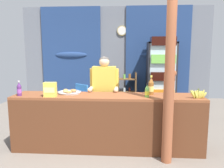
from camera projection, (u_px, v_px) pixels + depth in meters
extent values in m
plane|color=slate|center=(111.00, 135.00, 4.37)|extent=(7.31, 7.31, 0.00)
cube|color=slate|center=(116.00, 61.00, 5.88)|extent=(4.89, 0.12, 2.77)
cube|color=navy|center=(71.00, 51.00, 5.83)|extent=(1.56, 0.04, 2.24)
ellipsoid|color=navy|center=(71.00, 55.00, 5.83)|extent=(0.86, 0.10, 0.16)
cube|color=navy|center=(158.00, 51.00, 5.68)|extent=(1.64, 0.04, 2.24)
ellipsoid|color=navy|center=(158.00, 55.00, 5.68)|extent=(0.90, 0.10, 0.16)
cylinder|color=tan|center=(122.00, 31.00, 5.68)|extent=(0.25, 0.03, 0.25)
cylinder|color=white|center=(122.00, 31.00, 5.67)|extent=(0.22, 0.01, 0.22)
cube|color=beige|center=(153.00, 44.00, 5.68)|extent=(0.24, 0.02, 0.18)
cube|color=brown|center=(107.00, 96.00, 3.66)|extent=(3.11, 0.59, 0.04)
cube|color=brown|center=(106.00, 129.00, 3.46)|extent=(3.11, 0.04, 0.88)
cube|color=brown|center=(20.00, 121.00, 3.83)|extent=(0.08, 0.53, 0.88)
cube|color=brown|center=(199.00, 125.00, 3.63)|extent=(0.08, 0.53, 0.88)
cylinder|color=#995133|center=(168.00, 119.00, 3.23)|extent=(0.15, 0.15, 1.33)
cylinder|color=#995133|center=(171.00, 26.00, 3.03)|extent=(0.14, 0.14, 1.33)
ellipsoid|color=#995133|center=(175.00, 73.00, 3.12)|extent=(0.06, 0.05, 0.08)
cube|color=#232328|center=(159.00, 79.00, 5.66)|extent=(0.68, 0.04, 1.86)
cube|color=#232328|center=(148.00, 80.00, 5.42)|extent=(0.04, 0.57, 1.86)
cube|color=#232328|center=(174.00, 81.00, 5.38)|extent=(0.04, 0.57, 1.86)
cube|color=#232328|center=(162.00, 43.00, 5.26)|extent=(0.68, 0.57, 0.04)
cube|color=#232328|center=(160.00, 116.00, 5.53)|extent=(0.68, 0.57, 0.08)
cube|color=silver|center=(163.00, 80.00, 5.12)|extent=(0.62, 0.02, 1.70)
cylinder|color=#B7B7BC|center=(175.00, 82.00, 5.08)|extent=(0.02, 0.02, 0.40)
cube|color=silver|center=(160.00, 96.00, 5.46)|extent=(0.60, 0.49, 0.02)
cube|color=orange|center=(161.00, 92.00, 5.33)|extent=(0.56, 0.45, 0.20)
cube|color=silver|center=(161.00, 80.00, 5.40)|extent=(0.60, 0.49, 0.02)
cube|color=black|center=(162.00, 76.00, 5.27)|extent=(0.56, 0.45, 0.20)
cube|color=silver|center=(161.00, 63.00, 5.34)|extent=(0.60, 0.49, 0.02)
cube|color=#75C64C|center=(162.00, 59.00, 5.21)|extent=(0.56, 0.45, 0.20)
cube|color=silver|center=(162.00, 46.00, 5.28)|extent=(0.60, 0.49, 0.02)
cube|color=black|center=(163.00, 41.00, 5.15)|extent=(0.56, 0.45, 0.20)
cube|color=brown|center=(118.00, 94.00, 5.64)|extent=(0.04, 0.28, 1.11)
cube|color=brown|center=(135.00, 94.00, 5.61)|extent=(0.04, 0.28, 1.11)
cube|color=brown|center=(127.00, 79.00, 5.57)|extent=(0.44, 0.28, 0.02)
cylinder|color=#75C64C|center=(124.00, 76.00, 5.57)|extent=(0.06, 0.06, 0.11)
cylinder|color=brown|center=(130.00, 76.00, 5.56)|extent=(0.06, 0.06, 0.12)
cube|color=brown|center=(127.00, 92.00, 5.62)|extent=(0.44, 0.28, 0.02)
cylinder|color=silver|center=(124.00, 89.00, 5.62)|extent=(0.06, 0.06, 0.10)
cylinder|color=black|center=(129.00, 89.00, 5.61)|extent=(0.05, 0.05, 0.11)
cube|color=brown|center=(127.00, 105.00, 5.67)|extent=(0.44, 0.28, 0.02)
cylinder|color=#56286B|center=(124.00, 101.00, 5.66)|extent=(0.06, 0.06, 0.15)
cylinder|color=brown|center=(129.00, 102.00, 5.65)|extent=(0.06, 0.06, 0.13)
cube|color=#3884D6|center=(75.00, 103.00, 5.16)|extent=(0.62, 0.62, 0.04)
cube|color=#3884D6|center=(82.00, 93.00, 5.28)|extent=(0.35, 0.29, 0.40)
cylinder|color=#3884D6|center=(64.00, 112.00, 5.18)|extent=(0.04, 0.04, 0.44)
cylinder|color=#3884D6|center=(74.00, 115.00, 4.93)|extent=(0.04, 0.04, 0.44)
cylinder|color=#3884D6|center=(77.00, 109.00, 5.46)|extent=(0.04, 0.04, 0.44)
cylinder|color=#3884D6|center=(87.00, 112.00, 5.21)|extent=(0.04, 0.04, 0.44)
cube|color=#3884D6|center=(70.00, 97.00, 5.28)|extent=(0.28, 0.34, 0.03)
cube|color=#3884D6|center=(81.00, 99.00, 5.01)|extent=(0.28, 0.34, 0.03)
cylinder|color=#28282D|center=(100.00, 116.00, 4.25)|extent=(0.11, 0.11, 0.80)
cylinder|color=#28282D|center=(109.00, 116.00, 4.24)|extent=(0.11, 0.11, 0.80)
cube|color=gold|center=(104.00, 81.00, 4.15)|extent=(0.43, 0.20, 0.56)
sphere|color=#DBB28E|center=(104.00, 62.00, 4.09)|extent=(0.19, 0.19, 0.19)
ellipsoid|color=#4C4742|center=(104.00, 59.00, 4.10)|extent=(0.18, 0.18, 0.10)
cylinder|color=gold|center=(92.00, 78.00, 4.15)|extent=(0.08, 0.08, 0.36)
cylinder|color=#DBB28E|center=(91.00, 89.00, 4.03)|extent=(0.07, 0.26, 0.07)
sphere|color=#DBB28E|center=(90.00, 90.00, 3.90)|extent=(0.08, 0.08, 0.08)
cylinder|color=gold|center=(117.00, 78.00, 4.12)|extent=(0.08, 0.08, 0.36)
cylinder|color=#DBB28E|center=(116.00, 89.00, 4.00)|extent=(0.07, 0.26, 0.07)
sphere|color=#DBB28E|center=(116.00, 90.00, 3.87)|extent=(0.08, 0.08, 0.08)
cylinder|color=brown|center=(151.00, 89.00, 3.68)|extent=(0.09, 0.09, 0.20)
cone|color=brown|center=(151.00, 80.00, 3.66)|extent=(0.09, 0.09, 0.09)
cylinder|color=#E5CC4C|center=(151.00, 76.00, 3.65)|extent=(0.04, 0.04, 0.03)
cylinder|color=#E5D166|center=(151.00, 89.00, 3.68)|extent=(0.09, 0.09, 0.09)
cylinder|color=#75C64C|center=(147.00, 93.00, 3.48)|extent=(0.07, 0.07, 0.14)
cone|color=#75C64C|center=(147.00, 87.00, 3.46)|extent=(0.07, 0.07, 0.06)
cylinder|color=black|center=(147.00, 84.00, 3.46)|extent=(0.03, 0.03, 0.02)
cylinder|color=yellow|center=(147.00, 93.00, 3.48)|extent=(0.07, 0.07, 0.06)
cylinder|color=#56286B|center=(19.00, 91.00, 3.59)|extent=(0.07, 0.07, 0.15)
cone|color=#56286B|center=(19.00, 84.00, 3.58)|extent=(0.07, 0.07, 0.07)
cylinder|color=silver|center=(19.00, 81.00, 3.57)|extent=(0.03, 0.03, 0.02)
cylinder|color=purple|center=(19.00, 91.00, 3.59)|extent=(0.07, 0.07, 0.07)
cube|color=#EAD14C|center=(50.00, 90.00, 3.51)|extent=(0.19, 0.10, 0.23)
cube|color=#FFFF8C|center=(49.00, 90.00, 3.46)|extent=(0.17, 0.00, 0.08)
cylinder|color=#BCBCC1|center=(70.00, 93.00, 3.82)|extent=(0.38, 0.38, 0.02)
torus|color=#BCBCC1|center=(69.00, 92.00, 3.82)|extent=(0.40, 0.40, 0.02)
ellipsoid|color=#B2753D|center=(73.00, 91.00, 3.82)|extent=(0.10, 0.08, 0.05)
ellipsoid|color=#B2753D|center=(73.00, 90.00, 3.92)|extent=(0.10, 0.06, 0.04)
ellipsoid|color=#C68947|center=(66.00, 90.00, 3.88)|extent=(0.08, 0.08, 0.05)
ellipsoid|color=tan|center=(66.00, 91.00, 3.77)|extent=(0.10, 0.06, 0.04)
ellipsoid|color=#C68947|center=(69.00, 92.00, 3.71)|extent=(0.09, 0.08, 0.05)
ellipsoid|color=#CCC14C|center=(193.00, 94.00, 3.39)|extent=(0.10, 0.04, 0.14)
ellipsoid|color=#CCC14C|center=(194.00, 94.00, 3.41)|extent=(0.08, 0.03, 0.14)
ellipsoid|color=#CCC14C|center=(196.00, 94.00, 3.39)|extent=(0.07, 0.04, 0.14)
ellipsoid|color=#CCC14C|center=(197.00, 94.00, 3.40)|extent=(0.06, 0.03, 0.14)
ellipsoid|color=#CCC14C|center=(199.00, 95.00, 3.39)|extent=(0.05, 0.03, 0.13)
ellipsoid|color=#CCC14C|center=(201.00, 95.00, 3.40)|extent=(0.06, 0.04, 0.13)
ellipsoid|color=#CCC14C|center=(202.00, 94.00, 3.39)|extent=(0.08, 0.04, 0.15)
ellipsoid|color=#CCC14C|center=(204.00, 95.00, 3.39)|extent=(0.09, 0.04, 0.12)
cylinder|color=olive|center=(198.00, 90.00, 3.39)|extent=(0.02, 0.02, 0.05)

